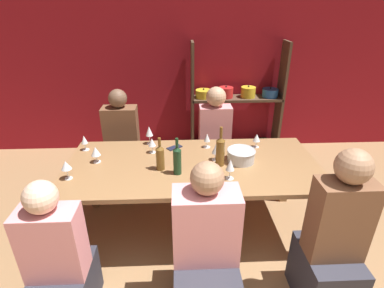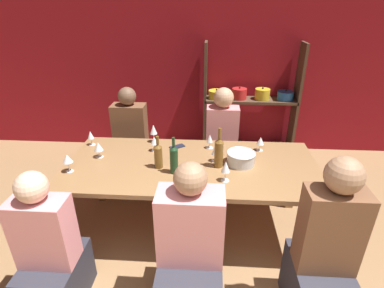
% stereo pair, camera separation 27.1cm
% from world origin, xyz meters
% --- Properties ---
extents(wall_back_red, '(8.80, 0.06, 2.70)m').
position_xyz_m(wall_back_red, '(0.00, 3.83, 1.35)').
color(wall_back_red, maroon).
rests_on(wall_back_red, ground_plane).
extents(shelf_unit, '(1.30, 0.30, 1.59)m').
position_xyz_m(shelf_unit, '(0.57, 3.63, 0.61)').
color(shelf_unit, '#4C3828').
rests_on(shelf_unit, ground_plane).
extents(dining_table, '(2.27, 1.03, 0.74)m').
position_xyz_m(dining_table, '(-0.14, 1.90, 0.66)').
color(dining_table, olive).
rests_on(dining_table, ground_plane).
extents(mixing_bowl, '(0.26, 0.26, 0.12)m').
position_xyz_m(mixing_bowl, '(0.30, 1.93, 0.81)').
color(mixing_bowl, '#B7BABC').
rests_on(mixing_bowl, dining_table).
extents(wine_bottle_green, '(0.08, 0.08, 0.37)m').
position_xyz_m(wine_bottle_green, '(0.10, 1.87, 0.89)').
color(wine_bottle_green, brown).
rests_on(wine_bottle_green, dining_table).
extents(wine_bottle_dark, '(0.07, 0.07, 0.30)m').
position_xyz_m(wine_bottle_dark, '(-0.42, 1.82, 0.86)').
color(wine_bottle_dark, brown).
rests_on(wine_bottle_dark, dining_table).
extents(wine_bottle_amber, '(0.07, 0.07, 0.33)m').
position_xyz_m(wine_bottle_amber, '(-0.27, 1.74, 0.88)').
color(wine_bottle_amber, '#19381E').
rests_on(wine_bottle_amber, dining_table).
extents(wine_glass_empty_a, '(0.07, 0.07, 0.19)m').
position_xyz_m(wine_glass_empty_a, '(-0.56, 2.34, 0.88)').
color(wine_glass_empty_a, white).
rests_on(wine_glass_empty_a, dining_table).
extents(wine_glass_empty_b, '(0.07, 0.07, 0.14)m').
position_xyz_m(wine_glass_empty_b, '(0.51, 2.21, 0.84)').
color(wine_glass_empty_b, white).
rests_on(wine_glass_empty_b, dining_table).
extents(wine_glass_red_a, '(0.08, 0.08, 0.16)m').
position_xyz_m(wine_glass_red_a, '(-1.17, 1.70, 0.87)').
color(wine_glass_red_a, white).
rests_on(wine_glass_red_a, dining_table).
extents(wine_glass_red_b, '(0.07, 0.07, 0.16)m').
position_xyz_m(wine_glass_red_b, '(0.08, 1.97, 0.85)').
color(wine_glass_red_b, white).
rests_on(wine_glass_red_b, dining_table).
extents(wine_glass_empty_c, '(0.07, 0.07, 0.15)m').
position_xyz_m(wine_glass_empty_c, '(-1.17, 2.23, 0.85)').
color(wine_glass_empty_c, white).
rests_on(wine_glass_empty_c, dining_table).
extents(wine_glass_red_c, '(0.08, 0.08, 0.15)m').
position_xyz_m(wine_glass_red_c, '(-1.00, 1.98, 0.85)').
color(wine_glass_red_c, white).
rests_on(wine_glass_red_c, dining_table).
extents(wine_glass_empty_d, '(0.07, 0.07, 0.15)m').
position_xyz_m(wine_glass_empty_d, '(0.02, 2.23, 0.84)').
color(wine_glass_empty_d, white).
rests_on(wine_glass_empty_d, dining_table).
extents(wine_glass_red_d, '(0.07, 0.07, 0.15)m').
position_xyz_m(wine_glass_red_d, '(-0.51, 2.14, 0.85)').
color(wine_glass_red_d, white).
rests_on(wine_glass_red_d, dining_table).
extents(wine_glass_red_e, '(0.07, 0.07, 0.18)m').
position_xyz_m(wine_glass_red_e, '(0.15, 1.64, 0.87)').
color(wine_glass_red_e, white).
rests_on(wine_glass_red_e, dining_table).
extents(cell_phone, '(0.16, 0.15, 0.01)m').
position_xyz_m(cell_phone, '(-0.30, 2.23, 0.75)').
color(cell_phone, '#1E2338').
rests_on(cell_phone, dining_table).
extents(person_near_a, '(0.43, 0.54, 1.21)m').
position_xyz_m(person_near_a, '(-0.09, 1.08, 0.44)').
color(person_near_a, '#2D2D38').
rests_on(person_near_a, ground_plane).
extents(person_far_a, '(0.39, 0.48, 1.20)m').
position_xyz_m(person_far_a, '(-0.92, 2.77, 0.44)').
color(person_far_a, '#2D2D38').
rests_on(person_far_a, ground_plane).
extents(person_near_b, '(0.38, 0.48, 1.12)m').
position_xyz_m(person_near_b, '(-1.08, 1.05, 0.41)').
color(person_near_b, '#2D2D38').
rests_on(person_near_b, ground_plane).
extents(person_far_b, '(0.36, 0.45, 1.22)m').
position_xyz_m(person_far_b, '(0.16, 2.73, 0.46)').
color(person_far_b, '#2D2D38').
rests_on(person_far_b, ground_plane).
extents(person_near_c, '(0.37, 0.47, 1.28)m').
position_xyz_m(person_near_c, '(0.79, 1.07, 0.48)').
color(person_near_c, '#2D2D38').
rests_on(person_near_c, ground_plane).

